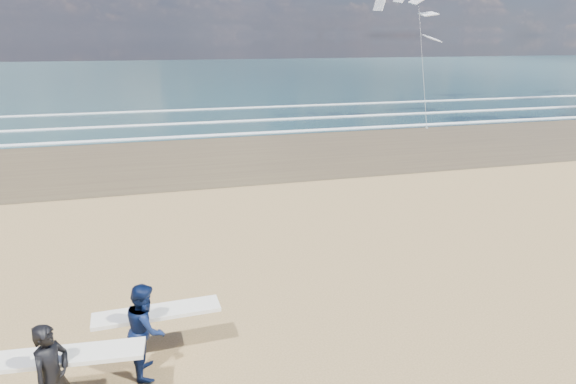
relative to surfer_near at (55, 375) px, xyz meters
name	(u,v)px	position (x,y,z in m)	size (l,w,h in m)	color
wet_sand_strip	(505,137)	(21.51, 17.78, -0.88)	(220.00, 12.00, 0.01)	#4D3D29
ocean	(276,73)	(21.51, 71.78, -0.87)	(220.00, 100.00, 0.02)	#1B373C
foam_breakers	(418,112)	(21.51, 27.88, -0.83)	(220.00, 11.70, 0.05)	white
surfer_near	(55,375)	(0.00, 0.00, 0.00)	(2.24, 1.08, 1.73)	black
surfer_far	(147,327)	(1.30, 1.02, -0.04)	(2.22, 1.07, 1.66)	#0B183E
kite_1	(421,47)	(19.18, 23.95, 4.01)	(5.47, 4.70, 8.97)	slate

